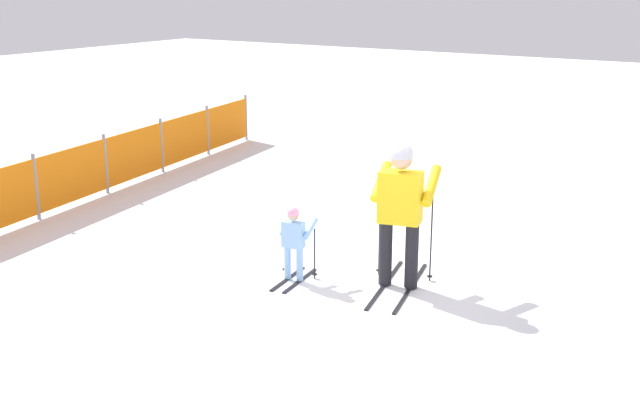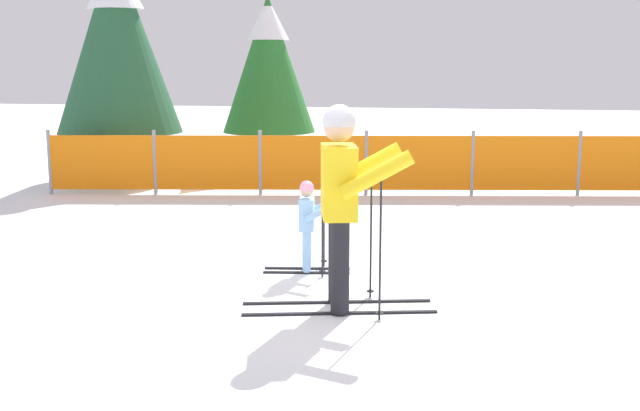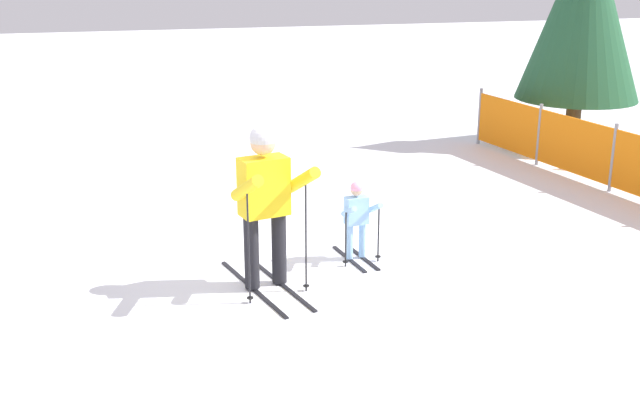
# 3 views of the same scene
# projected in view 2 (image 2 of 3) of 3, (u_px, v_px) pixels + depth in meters

# --- Properties ---
(ground_plane) EXTENTS (60.00, 60.00, 0.00)m
(ground_plane) POSITION_uv_depth(u_px,v_px,m) (314.00, 302.00, 7.45)
(ground_plane) COLOR white
(skier_adult) EXTENTS (1.78, 0.90, 1.84)m
(skier_adult) POSITION_uv_depth(u_px,v_px,m) (342.00, 188.00, 7.05)
(skier_adult) COLOR black
(skier_adult) RESTS_ON ground_plane
(skier_child) EXTENTS (0.93, 0.49, 0.98)m
(skier_child) POSITION_uv_depth(u_px,v_px,m) (308.00, 219.00, 8.41)
(skier_child) COLOR black
(skier_child) RESTS_ON ground_plane
(safety_fence) EXTENTS (12.14, 2.09, 1.07)m
(safety_fence) POSITION_uv_depth(u_px,v_px,m) (419.00, 163.00, 13.19)
(safety_fence) COLOR gray
(safety_fence) RESTS_ON ground_plane
(conifer_far) EXTENTS (2.26, 2.26, 4.20)m
(conifer_far) POSITION_uv_depth(u_px,v_px,m) (117.00, 38.00, 14.45)
(conifer_far) COLOR #4C3823
(conifer_far) RESTS_ON ground_plane
(conifer_near) EXTENTS (1.89, 1.89, 3.52)m
(conifer_near) POSITION_uv_depth(u_px,v_px,m) (268.00, 61.00, 16.26)
(conifer_near) COLOR #4C3823
(conifer_near) RESTS_ON ground_plane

